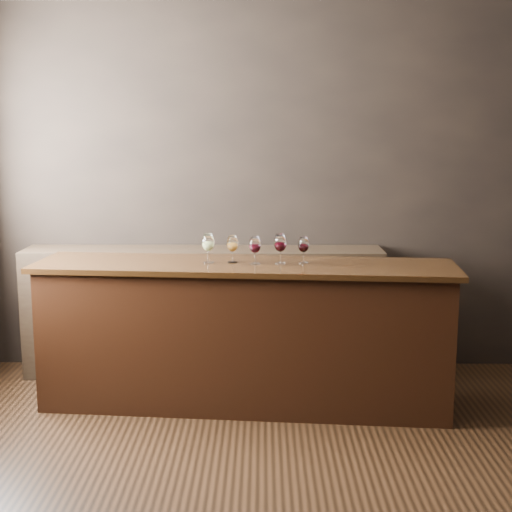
{
  "coord_description": "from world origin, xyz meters",
  "views": [
    {
      "loc": [
        -0.28,
        -3.24,
        1.86
      ],
      "look_at": [
        -0.32,
        1.39,
        1.03
      ],
      "focal_mm": 50.0,
      "sensor_mm": 36.0,
      "label": 1
    }
  ],
  "objects_px": {
    "bar_counter": "(244,337)",
    "glass_red_c": "(303,245)",
    "glass_red_b": "(280,244)",
    "glass_amber": "(233,244)",
    "glass_white": "(208,243)",
    "glass_red_a": "(255,245)",
    "back_bar_shelf": "(204,312)"
  },
  "relations": [
    {
      "from": "bar_counter",
      "to": "glass_red_c",
      "type": "distance_m",
      "value": 0.74
    },
    {
      "from": "glass_red_a",
      "to": "glass_red_b",
      "type": "relative_size",
      "value": 0.94
    },
    {
      "from": "glass_amber",
      "to": "glass_red_b",
      "type": "xyz_separation_m",
      "value": [
        0.32,
        -0.04,
        0.01
      ]
    },
    {
      "from": "glass_red_a",
      "to": "glass_red_b",
      "type": "xyz_separation_m",
      "value": [
        0.17,
        0.02,
        0.01
      ]
    },
    {
      "from": "glass_red_c",
      "to": "glass_red_b",
      "type": "bearing_deg",
      "value": -170.02
    },
    {
      "from": "glass_amber",
      "to": "glass_red_a",
      "type": "xyz_separation_m",
      "value": [
        0.15,
        -0.06,
        0.0
      ]
    },
    {
      "from": "back_bar_shelf",
      "to": "glass_red_b",
      "type": "height_order",
      "value": "glass_red_b"
    },
    {
      "from": "back_bar_shelf",
      "to": "glass_red_b",
      "type": "xyz_separation_m",
      "value": [
        0.56,
        -0.64,
        0.63
      ]
    },
    {
      "from": "back_bar_shelf",
      "to": "glass_amber",
      "type": "distance_m",
      "value": 0.9
    },
    {
      "from": "glass_white",
      "to": "bar_counter",
      "type": "bearing_deg",
      "value": -4.88
    },
    {
      "from": "bar_counter",
      "to": "glass_red_b",
      "type": "bearing_deg",
      "value": 5.55
    },
    {
      "from": "glass_red_a",
      "to": "glass_red_c",
      "type": "xyz_separation_m",
      "value": [
        0.32,
        0.05,
        -0.01
      ]
    },
    {
      "from": "glass_red_b",
      "to": "glass_red_a",
      "type": "bearing_deg",
      "value": -171.93
    },
    {
      "from": "bar_counter",
      "to": "glass_amber",
      "type": "bearing_deg",
      "value": 159.13
    },
    {
      "from": "bar_counter",
      "to": "glass_red_b",
      "type": "xyz_separation_m",
      "value": [
        0.24,
        0.0,
        0.64
      ]
    },
    {
      "from": "back_bar_shelf",
      "to": "glass_red_a",
      "type": "height_order",
      "value": "glass_red_a"
    },
    {
      "from": "glass_red_b",
      "to": "glass_red_c",
      "type": "xyz_separation_m",
      "value": [
        0.15,
        0.03,
        -0.01
      ]
    },
    {
      "from": "glass_amber",
      "to": "bar_counter",
      "type": "bearing_deg",
      "value": -25.92
    },
    {
      "from": "glass_white",
      "to": "glass_red_c",
      "type": "height_order",
      "value": "glass_white"
    },
    {
      "from": "glass_amber",
      "to": "glass_red_c",
      "type": "relative_size",
      "value": 1.04
    },
    {
      "from": "glass_red_b",
      "to": "glass_amber",
      "type": "bearing_deg",
      "value": 173.57
    },
    {
      "from": "back_bar_shelf",
      "to": "glass_red_b",
      "type": "distance_m",
      "value": 1.06
    },
    {
      "from": "glass_white",
      "to": "glass_red_b",
      "type": "relative_size",
      "value": 1.0
    },
    {
      "from": "glass_amber",
      "to": "glass_red_c",
      "type": "bearing_deg",
      "value": -1.04
    },
    {
      "from": "glass_white",
      "to": "glass_red_b",
      "type": "bearing_deg",
      "value": -2.19
    },
    {
      "from": "bar_counter",
      "to": "glass_red_c",
      "type": "relative_size",
      "value": 15.35
    },
    {
      "from": "glass_red_a",
      "to": "glass_amber",
      "type": "bearing_deg",
      "value": 158.44
    },
    {
      "from": "bar_counter",
      "to": "glass_red_c",
      "type": "height_order",
      "value": "glass_red_c"
    },
    {
      "from": "bar_counter",
      "to": "glass_red_b",
      "type": "distance_m",
      "value": 0.68
    },
    {
      "from": "back_bar_shelf",
      "to": "glass_amber",
      "type": "relative_size",
      "value": 14.78
    },
    {
      "from": "glass_amber",
      "to": "glass_red_c",
      "type": "distance_m",
      "value": 0.47
    },
    {
      "from": "glass_red_a",
      "to": "glass_red_c",
      "type": "distance_m",
      "value": 0.33
    }
  ]
}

